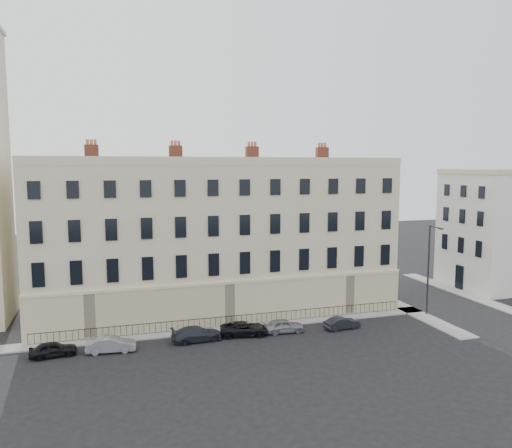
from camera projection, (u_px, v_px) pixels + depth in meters
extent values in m
plane|color=black|center=(313.00, 339.00, 43.29)|extent=(160.00, 160.00, 0.00)
cube|color=#C3B891|center=(215.00, 238.00, 52.09)|extent=(36.00, 12.00, 15.00)
cube|color=beige|center=(230.00, 304.00, 46.95)|extent=(36.10, 0.18, 4.00)
cube|color=beige|center=(368.00, 278.00, 57.95)|extent=(0.18, 12.10, 4.00)
cube|color=#C3B891|center=(228.00, 161.00, 45.62)|extent=(36.00, 0.35, 0.80)
cube|color=#C3B891|center=(369.00, 162.00, 56.33)|extent=(0.35, 12.00, 0.80)
cube|color=brown|center=(92.00, 155.00, 47.64)|extent=(1.30, 0.70, 2.00)
cube|color=brown|center=(176.00, 156.00, 49.95)|extent=(1.30, 0.70, 2.00)
cube|color=brown|center=(252.00, 156.00, 52.26)|extent=(1.30, 0.70, 2.00)
cube|color=brown|center=(322.00, 157.00, 54.57)|extent=(1.30, 0.70, 2.00)
cube|color=silver|center=(496.00, 231.00, 61.31)|extent=(10.00, 10.00, 14.00)
cube|color=gray|center=(190.00, 332.00, 45.15)|extent=(48.00, 2.00, 0.12)
cube|color=gray|center=(394.00, 303.00, 54.64)|extent=(2.00, 24.00, 0.12)
cube|color=gray|center=(458.00, 292.00, 59.43)|extent=(2.00, 20.00, 0.12)
cube|color=black|center=(231.00, 316.00, 46.57)|extent=(35.00, 0.04, 0.04)
cube|color=black|center=(231.00, 325.00, 46.67)|extent=(35.00, 0.04, 0.04)
imported|color=black|center=(53.00, 349.00, 39.29)|extent=(3.72, 1.84, 1.22)
imported|color=gray|center=(111.00, 344.00, 40.27)|extent=(4.00, 1.71, 1.28)
imported|color=#23242E|center=(197.00, 334.00, 42.80)|extent=(4.50, 2.07, 1.27)
imported|color=black|center=(245.00, 329.00, 44.25)|extent=(4.62, 2.69, 1.21)
imported|color=gray|center=(284.00, 326.00, 44.99)|extent=(3.75, 1.63, 1.26)
imported|color=black|center=(342.00, 323.00, 46.00)|extent=(3.49, 1.57, 1.11)
cylinder|color=#29282C|center=(428.00, 270.00, 49.83)|extent=(0.18, 0.18, 9.16)
cylinder|color=#29282C|center=(435.00, 227.00, 48.55)|extent=(0.15, 1.72, 0.11)
cube|color=#29282C|center=(441.00, 229.00, 47.80)|extent=(0.22, 0.58, 0.14)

